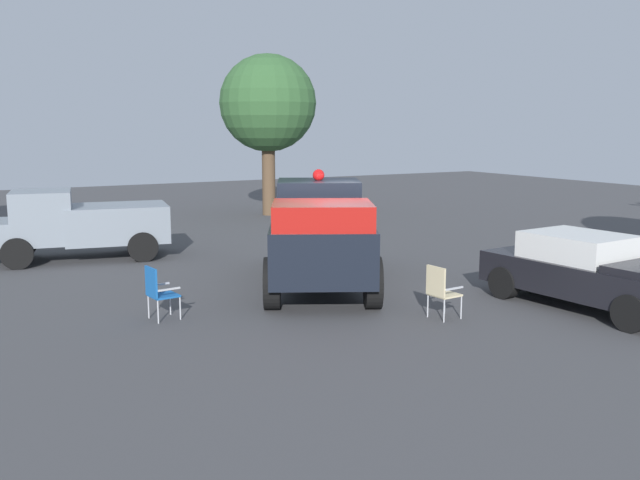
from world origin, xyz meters
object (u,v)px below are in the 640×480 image
object	(u,v)px
vintage_fire_truck	(320,234)
parked_pickup	(78,223)
traffic_cone	(316,250)
lawn_chair_spare	(158,289)
oak_tree_distant	(268,104)
classic_hot_rod	(592,271)
lawn_chair_by_car	(440,288)

from	to	relation	value
vintage_fire_truck	parked_pickup	distance (m)	7.29
parked_pickup	vintage_fire_truck	bearing A→B (deg)	-55.01
traffic_cone	lawn_chair_spare	bearing A→B (deg)	-146.04
vintage_fire_truck	oak_tree_distant	size ratio (longest dim) A/B	0.98
vintage_fire_truck	parked_pickup	bearing A→B (deg)	124.99
lawn_chair_spare	oak_tree_distant	xyz separation A→B (m)	(8.38, 13.15, 3.85)
parked_pickup	lawn_chair_spare	bearing A→B (deg)	-88.57
parked_pickup	lawn_chair_spare	world-z (taller)	parked_pickup
parked_pickup	oak_tree_distant	size ratio (longest dim) A/B	0.79
classic_hot_rod	oak_tree_distant	bearing A→B (deg)	87.90
traffic_cone	parked_pickup	bearing A→B (deg)	148.39
vintage_fire_truck	traffic_cone	size ratio (longest dim) A/B	9.89
parked_pickup	traffic_cone	bearing A→B (deg)	-31.61
classic_hot_rod	parked_pickup	world-z (taller)	parked_pickup
classic_hot_rod	traffic_cone	size ratio (longest dim) A/B	7.08
lawn_chair_by_car	traffic_cone	xyz separation A→B (m)	(0.68, 6.08, -0.28)
lawn_chair_spare	traffic_cone	world-z (taller)	lawn_chair_spare
vintage_fire_truck	parked_pickup	size ratio (longest dim) A/B	1.25
oak_tree_distant	vintage_fire_truck	bearing A→B (deg)	-109.81
classic_hot_rod	lawn_chair_by_car	bearing A→B (deg)	165.31
vintage_fire_truck	lawn_chair_by_car	distance (m)	3.61
parked_pickup	traffic_cone	distance (m)	6.49
oak_tree_distant	parked_pickup	bearing A→B (deg)	-144.16
classic_hot_rod	traffic_cone	xyz separation A→B (m)	(-2.45, 6.90, -0.44)
parked_pickup	traffic_cone	xyz separation A→B (m)	(5.50, -3.38, -0.68)
vintage_fire_truck	lawn_chair_spare	bearing A→B (deg)	-166.00
vintage_fire_truck	lawn_chair_spare	distance (m)	4.17
parked_pickup	lawn_chair_spare	distance (m)	6.98
classic_hot_rod	oak_tree_distant	distance (m)	16.89
parked_pickup	traffic_cone	size ratio (longest dim) A/B	7.94
classic_hot_rod	vintage_fire_truck	bearing A→B (deg)	131.16
vintage_fire_truck	lawn_chair_spare	xyz separation A→B (m)	(-4.01, -1.00, -0.61)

